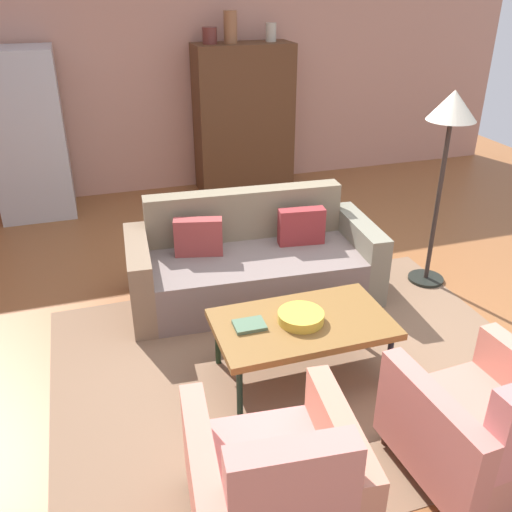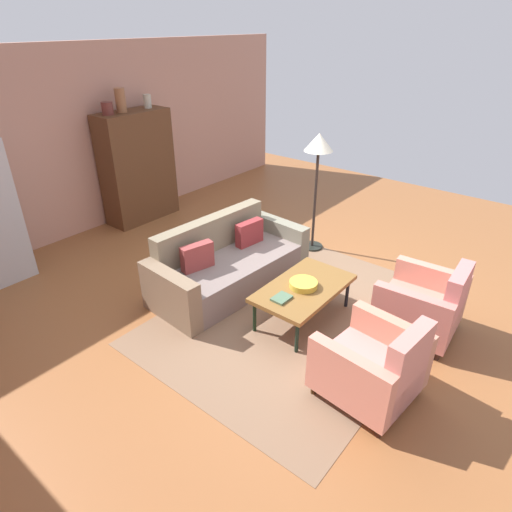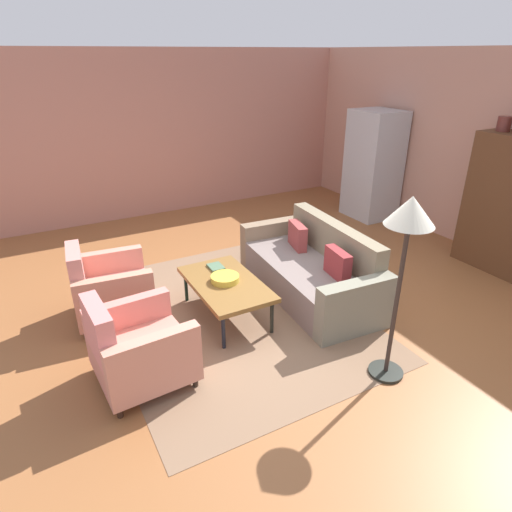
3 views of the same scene
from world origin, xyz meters
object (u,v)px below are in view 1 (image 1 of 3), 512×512
(armchair_left, at_px, (276,489))
(armchair_right, at_px, (488,432))
(fruit_bowl, at_px, (301,317))
(refrigerator, at_px, (27,135))
(book_stack, at_px, (249,325))
(cabinet, at_px, (244,119))
(vase_small, at_px, (271,32))
(couch, at_px, (251,263))
(vase_tall, at_px, (210,35))
(vase_round, at_px, (230,27))
(floor_lamp, at_px, (450,125))
(coffee_table, at_px, (302,326))

(armchair_left, relative_size, armchair_right, 1.00)
(fruit_bowl, distance_m, refrigerator, 4.15)
(book_stack, relative_size, cabinet, 0.12)
(refrigerator, bearing_deg, vase_small, 1.98)
(armchair_left, height_order, refrigerator, refrigerator)
(couch, xyz_separation_m, vase_tall, (0.32, 2.62, 1.60))
(vase_round, xyz_separation_m, vase_small, (0.50, 0.00, -0.07))
(book_stack, relative_size, floor_lamp, 0.12)
(armchair_left, bearing_deg, vase_small, 77.01)
(coffee_table, relative_size, book_stack, 5.71)
(armchair_right, relative_size, floor_lamp, 0.51)
(book_stack, xyz_separation_m, vase_round, (0.94, 3.76, 1.53))
(fruit_bowl, height_order, vase_small, vase_small)
(fruit_bowl, height_order, vase_round, vase_round)
(fruit_bowl, bearing_deg, vase_tall, 84.92)
(coffee_table, relative_size, armchair_left, 1.36)
(cabinet, height_order, vase_small, vase_small)
(fruit_bowl, xyz_separation_m, vase_round, (0.59, 3.81, 1.51))
(coffee_table, distance_m, vase_round, 4.16)
(coffee_table, relative_size, floor_lamp, 0.70)
(vase_tall, bearing_deg, book_stack, -100.35)
(fruit_bowl, height_order, floor_lamp, floor_lamp)
(armchair_left, bearing_deg, vase_round, 82.33)
(armchair_left, distance_m, vase_round, 5.37)
(couch, xyz_separation_m, coffee_table, (-0.01, -1.19, 0.11))
(vase_small, height_order, refrigerator, vase_small)
(cabinet, bearing_deg, vase_tall, -179.32)
(vase_small, distance_m, floor_lamp, 3.00)
(armchair_right, bearing_deg, floor_lamp, 60.43)
(fruit_bowl, bearing_deg, vase_round, 81.22)
(book_stack, distance_m, floor_lamp, 2.36)
(fruit_bowl, distance_m, vase_round, 4.14)
(refrigerator, bearing_deg, coffee_table, -63.84)
(vase_round, bearing_deg, refrigerator, -177.61)
(coffee_table, xyz_separation_m, floor_lamp, (1.60, 0.89, 1.04))
(armchair_right, distance_m, vase_small, 5.24)
(coffee_table, bearing_deg, vase_small, 74.26)
(armchair_right, bearing_deg, refrigerator, 112.79)
(couch, bearing_deg, vase_small, -108.38)
(fruit_bowl, relative_size, floor_lamp, 0.18)
(fruit_bowl, bearing_deg, armchair_right, -62.05)
(coffee_table, height_order, vase_small, vase_small)
(vase_tall, xyz_separation_m, vase_small, (0.75, 0.00, 0.01))
(armchair_left, relative_size, vase_small, 4.16)
(fruit_bowl, bearing_deg, vase_small, 74.05)
(cabinet, xyz_separation_m, vase_tall, (-0.40, -0.00, 0.99))
(armchair_right, height_order, vase_round, vase_round)
(armchair_right, height_order, vase_tall, vase_tall)
(vase_small, xyz_separation_m, refrigerator, (-2.90, -0.10, -0.98))
(vase_small, relative_size, floor_lamp, 0.12)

